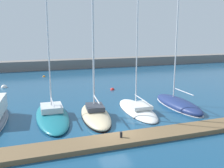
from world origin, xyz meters
TOP-DOWN VIEW (x-y plane):
  - ground_plane at (0.00, 0.00)m, footprint 120.00×120.00m
  - dock_pier at (0.00, -1.66)m, footprint 23.21×2.24m
  - breakwater_seawall at (0.00, 39.56)m, footprint 108.00×3.48m
  - sailboat_teal_second at (-4.48, 5.82)m, footprint 3.28×10.24m
  - sailboat_sand_third at (-0.46, 4.39)m, footprint 3.48×8.36m
  - sailboat_white_fourth at (4.29, 4.97)m, footprint 3.19×8.64m
  - sailboat_navy_fifth at (9.33, 5.01)m, footprint 2.66×8.44m
  - mooring_buoy_red at (5.07, 15.30)m, footprint 0.61×0.61m
  - mooring_buoy_white at (-9.92, 22.04)m, footprint 0.89×0.89m
  - mooring_buoy_orange at (-3.50, 29.80)m, footprint 0.50×0.50m
  - dock_bollard at (-0.09, -1.66)m, footprint 0.20×0.20m

SIDE VIEW (x-z plane):
  - ground_plane at x=0.00m, z-range 0.00..0.00m
  - mooring_buoy_red at x=5.07m, z-range -0.31..0.31m
  - mooring_buoy_white at x=-9.92m, z-range -0.45..0.45m
  - mooring_buoy_orange at x=-3.50m, z-range -0.25..0.25m
  - sailboat_white_fourth at x=4.29m, z-range -6.29..6.62m
  - dock_pier at x=0.00m, z-range 0.00..0.37m
  - sailboat_teal_second at x=-4.48m, z-range -9.19..9.85m
  - sailboat_navy_fifth at x=9.33m, z-range -7.56..8.27m
  - sailboat_sand_third at x=-0.46m, z-range -6.90..7.66m
  - dock_bollard at x=-0.09m, z-range 0.37..0.81m
  - breakwater_seawall at x=0.00m, z-range 0.00..2.05m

